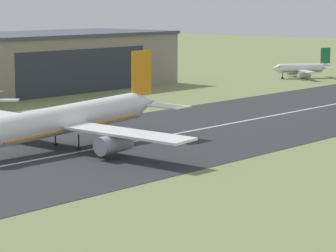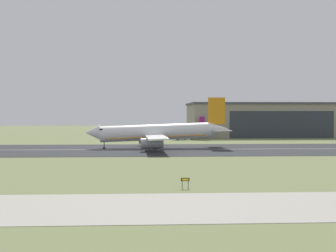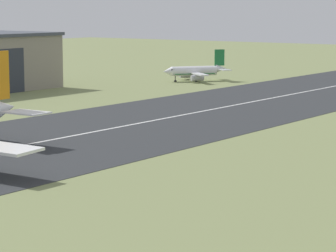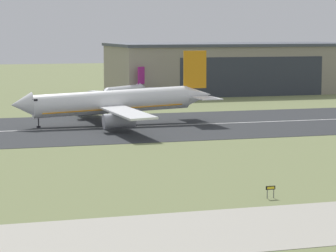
# 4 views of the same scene
# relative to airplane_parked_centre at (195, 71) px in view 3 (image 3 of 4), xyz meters

# --- Properties ---
(ground_plane) EXTENTS (738.11, 738.11, 0.00)m
(ground_plane) POSITION_rel_airplane_parked_centre_xyz_m (-112.95, -97.56, -3.12)
(ground_plane) COLOR #7A8451
(runway_strip) EXTENTS (498.11, 48.16, 0.06)m
(runway_strip) POSITION_rel_airplane_parked_centre_xyz_m (-112.95, -42.36, -3.09)
(runway_strip) COLOR #2B2D30
(runway_strip) RESTS_ON ground_plane
(runway_centreline) EXTENTS (448.30, 0.70, 0.01)m
(runway_centreline) POSITION_rel_airplane_parked_centre_xyz_m (-112.95, -42.36, -3.06)
(runway_centreline) COLOR silver
(runway_centreline) RESTS_ON runway_strip
(airplane_parked_centre) EXTENTS (20.84, 20.86, 9.83)m
(airplane_parked_centre) POSITION_rel_airplane_parked_centre_xyz_m (0.00, 0.00, 0.00)
(airplane_parked_centre) COLOR white
(airplane_parked_centre) RESTS_ON ground_plane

